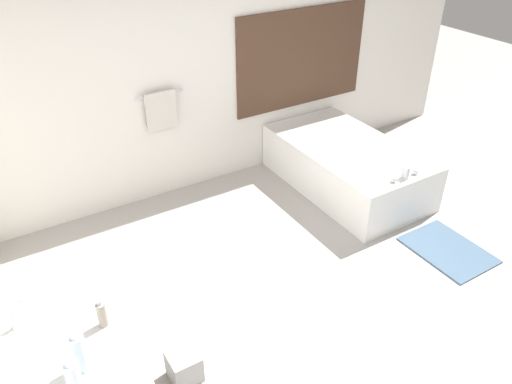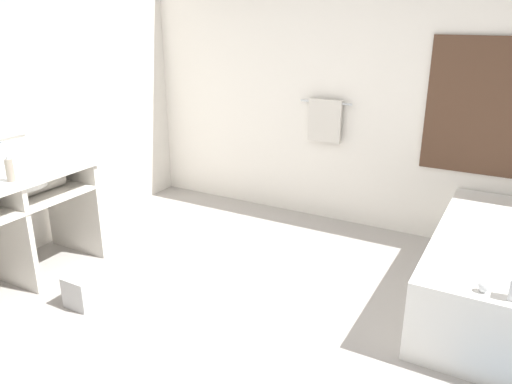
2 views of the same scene
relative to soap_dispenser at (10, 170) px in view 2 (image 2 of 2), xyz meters
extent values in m
plane|color=#A8A39E|center=(1.62, 0.19, -0.94)|extent=(16.00, 16.00, 0.00)
cube|color=white|center=(1.62, 2.42, 0.41)|extent=(7.40, 0.06, 2.70)
cylinder|color=silver|center=(1.32, 2.35, 0.21)|extent=(0.50, 0.02, 0.02)
cube|color=beige|center=(1.32, 2.34, 0.04)|extent=(0.32, 0.04, 0.40)
cylinder|color=white|center=(-0.24, 0.23, -0.15)|extent=(0.37, 0.37, 0.14)
cube|color=silver|center=(-0.24, 0.03, -0.54)|extent=(0.62, 0.04, 0.81)
cube|color=silver|center=(-0.24, 0.67, -0.54)|extent=(0.62, 0.04, 0.81)
cylinder|color=beige|center=(-0.19, 0.36, -0.24)|extent=(0.13, 0.36, 0.13)
cylinder|color=silver|center=(-0.42, 0.23, -0.07)|extent=(0.04, 0.04, 0.02)
cylinder|color=silver|center=(-0.42, 0.23, 0.02)|extent=(0.02, 0.02, 0.16)
cube|color=silver|center=(-0.38, 0.23, 0.09)|extent=(0.07, 0.01, 0.01)
cube|color=white|center=(3.05, 1.47, -0.68)|extent=(1.03, 1.82, 0.51)
sphere|color=silver|center=(2.91, 0.66, -0.40)|extent=(0.06, 0.06, 0.06)
cylinder|color=gray|center=(0.00, 0.00, 0.00)|extent=(0.05, 0.05, 0.15)
cylinder|color=silver|center=(0.00, 0.00, 0.09)|extent=(0.02, 0.02, 0.03)
cube|color=#B2B2B2|center=(0.46, 0.09, -0.83)|extent=(0.21, 0.21, 0.22)
camera|label=1|loc=(-0.29, -2.08, 2.02)|focal=35.00mm
camera|label=2|loc=(2.98, -1.98, 0.99)|focal=35.00mm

